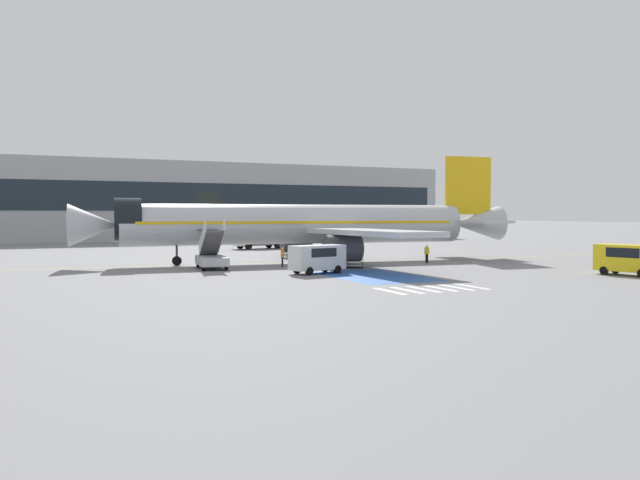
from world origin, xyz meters
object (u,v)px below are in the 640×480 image
airliner (306,225)px  boarding_stairs_forward (212,257)px  baggage_cart (355,265)px  service_van_1 (317,257)px  terminal_building (183,201)px  fuel_tanker (268,235)px  ground_crew_0 (427,253)px  ground_crew_1 (282,256)px  service_van_0 (628,257)px

airliner → boarding_stairs_forward: airliner is taller
boarding_stairs_forward → baggage_cart: 12.15m
boarding_stairs_forward → service_van_1: size_ratio=1.18×
terminal_building → fuel_tanker: bearing=-83.0°
baggage_cart → ground_crew_0: 8.64m
ground_crew_1 → terminal_building: terminal_building is taller
fuel_tanker → ground_crew_0: size_ratio=5.73×
terminal_building → boarding_stairs_forward: bearing=-99.8°
airliner → service_van_0: size_ratio=8.77×
ground_crew_1 → ground_crew_0: bearing=94.7°
airliner → ground_crew_0: 11.68m
boarding_stairs_forward → baggage_cart: (11.54, -3.73, -0.74)m
service_van_0 → baggage_cart: service_van_0 is taller
ground_crew_0 → baggage_cart: bearing=-93.9°
ground_crew_0 → terminal_building: (-9.31, 64.28, 5.94)m
airliner → service_van_1: 11.68m
boarding_stairs_forward → ground_crew_0: 20.12m
airliner → baggage_cart: airliner is taller
boarding_stairs_forward → service_van_0: size_ratio=1.12×
airliner → fuel_tanker: size_ratio=4.33×
service_van_1 → baggage_cart: bearing=113.7°
service_van_0 → ground_crew_0: bearing=99.6°
service_van_1 → terminal_building: bearing=164.3°
service_van_0 → ground_crew_1: service_van_0 is taller
service_van_0 → terminal_building: (-16.24, 80.53, 5.56)m
boarding_stairs_forward → terminal_building: terminal_building is taller
service_van_1 → baggage_cart: 6.47m
boarding_stairs_forward → ground_crew_1: size_ratio=3.14×
baggage_cart → ground_crew_1: (-5.47, 3.04, 0.74)m
service_van_1 → airliner: bearing=149.0°
boarding_stairs_forward → fuel_tanker: (14.92, 27.77, 0.87)m
service_van_0 → ground_crew_0: size_ratio=2.83×
airliner → terminal_building: bearing=5.4°
fuel_tanker → service_van_0: bearing=-174.9°
service_van_1 → terminal_building: 69.95m
ground_crew_0 → terminal_building: size_ratio=0.02×
fuel_tanker → terminal_building: bearing=-2.5°
service_van_0 → terminal_building: size_ratio=0.05×
airliner → terminal_building: 58.85m
boarding_stairs_forward → service_van_0: (26.93, -18.41, 0.36)m
boarding_stairs_forward → fuel_tanker: size_ratio=0.55×
boarding_stairs_forward → service_van_1: 9.82m
ground_crew_1 → terminal_building: (4.61, 62.81, 5.93)m
airliner → boarding_stairs_forward: (-10.06, -3.37, -2.59)m
service_van_1 → ground_crew_0: size_ratio=2.68×
ground_crew_0 → airliner: bearing=-133.5°
fuel_tanker → service_van_1: bearing=156.8°
airliner → ground_crew_1: bearing=141.6°
service_van_0 → fuel_tanker: bearing=91.1°
airliner → ground_crew_1: airliner is taller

